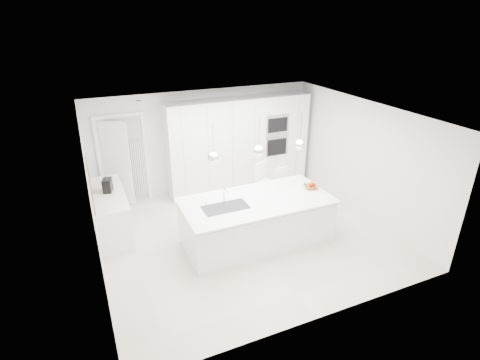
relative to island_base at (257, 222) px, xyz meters
name	(u,v)px	position (x,y,z in m)	size (l,w,h in m)	color
floor	(246,235)	(-0.10, 0.30, -0.43)	(5.50, 5.50, 0.00)	beige
wall_back	(204,141)	(-0.10, 2.80, 0.82)	(5.50, 5.50, 0.00)	silver
wall_left	(93,206)	(-2.85, 0.30, 0.82)	(5.00, 5.00, 0.00)	silver
ceiling	(247,114)	(-0.10, 0.30, 2.07)	(5.50, 5.50, 0.00)	white
tall_cabinets	(239,144)	(0.70, 2.50, 0.72)	(3.60, 0.60, 2.30)	white
oven_stack	(277,136)	(1.60, 2.19, 0.92)	(0.62, 0.04, 1.05)	#A5A5A8
doorway_frame	(124,161)	(-2.05, 2.77, 0.59)	(1.11, 0.08, 2.13)	white
hallway_door	(113,165)	(-2.30, 2.72, 0.57)	(0.82, 0.04, 2.00)	white
radiator	(139,167)	(-1.73, 2.76, 0.42)	(0.32, 0.04, 1.40)	white
left_base_cabinets	(111,213)	(-2.55, 1.50, 0.00)	(0.60, 1.80, 0.86)	white
left_worktop	(108,193)	(-2.55, 1.50, 0.45)	(0.62, 1.82, 0.04)	white
oak_backsplash	(90,183)	(-2.84, 1.50, 0.72)	(0.02, 1.80, 0.50)	olive
island_base	(257,222)	(0.00, 0.00, 0.00)	(2.80, 1.20, 0.86)	white
island_worktop	(256,201)	(0.00, 0.05, 0.45)	(2.84, 1.40, 0.04)	white
island_sink	(226,211)	(-0.65, 0.00, 0.39)	(0.84, 0.44, 0.18)	#3F3F42
island_tap	(224,195)	(-0.60, 0.20, 0.62)	(0.02, 0.02, 0.30)	white
pendant_left	(214,157)	(-0.85, 0.00, 1.47)	(0.20, 0.20, 0.20)	white
pendant_mid	(259,151)	(0.00, 0.00, 1.47)	(0.20, 0.20, 0.20)	white
pendant_right	(300,144)	(0.85, 0.00, 1.47)	(0.20, 0.20, 0.20)	white
fruit_bowl	(311,187)	(1.22, 0.07, 0.51)	(0.29, 0.29, 0.07)	olive
espresso_machine	(107,185)	(-2.53, 1.55, 0.60)	(0.16, 0.25, 0.27)	black
bar_stool_left	(264,190)	(0.62, 0.96, 0.16)	(0.39, 0.54, 1.18)	white
bar_stool_right	(283,191)	(1.07, 0.88, 0.08)	(0.34, 0.47, 1.02)	white
apple_a	(311,185)	(1.21, 0.05, 0.54)	(0.09, 0.09, 0.09)	#AD0E00
apple_b	(313,184)	(1.27, 0.08, 0.54)	(0.08, 0.08, 0.08)	#AD0E00
apple_c	(313,184)	(1.27, 0.07, 0.54)	(0.08, 0.08, 0.08)	#AD0E00
banana_bunch	(310,182)	(1.22, 0.09, 0.59)	(0.23, 0.23, 0.03)	yellow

